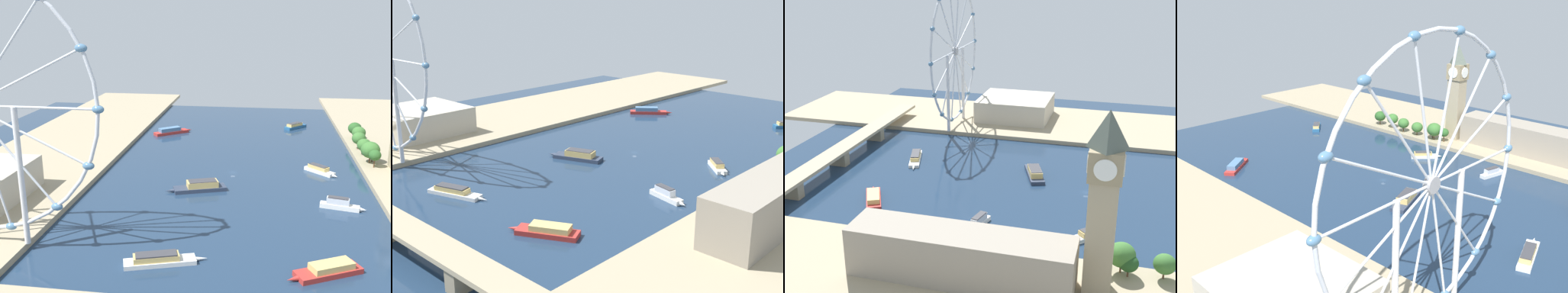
# 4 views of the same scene
# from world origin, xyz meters

# --- Properties ---
(ground_plane) EXTENTS (418.05, 418.05, 0.00)m
(ground_plane) POSITION_xyz_m (0.00, 0.00, 0.00)
(ground_plane) COLOR #1E334C
(riverbank_right) EXTENTS (90.00, 520.00, 3.00)m
(riverbank_right) POSITION_xyz_m (124.03, 0.00, 1.50)
(riverbank_right) COLOR tan
(riverbank_right) RESTS_ON ground_plane
(parliament_block) EXTENTS (22.00, 94.81, 21.52)m
(parliament_block) POSITION_xyz_m (-108.80, 41.67, 13.76)
(parliament_block) COLOR gray
(parliament_block) RESTS_ON riverbank_left
(riverside_hall) EXTENTS (50.91, 56.75, 16.89)m
(riverside_hall) POSITION_xyz_m (129.27, 70.87, 11.44)
(riverside_hall) COLOR #BCB29E
(riverside_hall) RESTS_ON riverbank_right
(tour_boat_0) EXTENTS (34.00, 17.66, 5.92)m
(tour_boat_0) POSITION_xyz_m (16.07, 33.41, 2.39)
(tour_boat_0) COLOR #2D384C
(tour_boat_0) RESTS_ON ground_plane
(tour_boat_1) EXTENTS (29.34, 24.85, 5.34)m
(tour_boat_1) POSITION_xyz_m (56.44, -89.96, 2.20)
(tour_boat_1) COLOR #B22D28
(tour_boat_1) RESTS_ON ground_plane
(tour_boat_3) EXTENTS (19.39, 19.14, 4.83)m
(tour_boat_3) POSITION_xyz_m (-53.36, -6.89, 2.00)
(tour_boat_3) COLOR white
(tour_boat_3) RESTS_ON ground_plane
(tour_boat_4) EXTENTS (33.30, 14.90, 4.77)m
(tour_boat_4) POSITION_xyz_m (21.43, 115.49, 1.95)
(tour_boat_4) COLOR white
(tour_boat_4) RESTS_ON ground_plane
(tour_boat_5) EXTENTS (22.79, 8.56, 6.12)m
(tour_boat_5) POSITION_xyz_m (-57.62, 48.86, 2.41)
(tour_boat_5) COLOR white
(tour_boat_5) RESTS_ON ground_plane
(tour_boat_6) EXTENTS (29.97, 19.11, 4.82)m
(tour_boat_6) POSITION_xyz_m (-43.95, 114.09, 2.01)
(tour_boat_6) COLOR #B22D28
(tour_boat_6) RESTS_ON ground_plane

